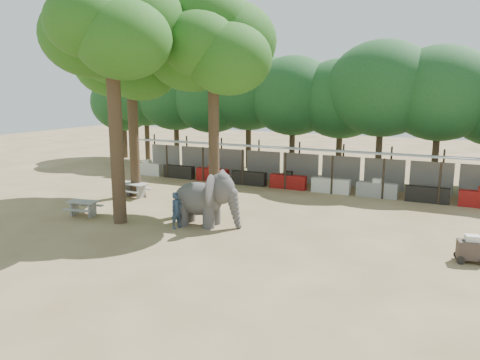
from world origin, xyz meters
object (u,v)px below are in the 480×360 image
at_px(yard_tree_back, 212,45).
at_px(handler, 177,210).
at_px(yard_tree_center, 111,25).
at_px(picnic_table_near, 83,206).
at_px(picnic_table_far, 134,188).
at_px(elephant, 206,198).
at_px(yard_tree_left, 131,56).
at_px(cart_front, 471,249).

xyz_separation_m(yard_tree_back, handler, (0.14, -3.79, -7.69)).
relative_size(yard_tree_center, picnic_table_near, 6.68).
bearing_deg(picnic_table_far, handler, -29.85).
relative_size(yard_tree_back, handler, 6.67).
bearing_deg(elephant, yard_tree_left, 145.74).
bearing_deg(picnic_table_near, cart_front, -6.82).
relative_size(yard_tree_left, handler, 6.47).
distance_m(yard_tree_back, picnic_table_near, 10.48).
bearing_deg(yard_tree_back, picnic_table_far, 175.23).
height_order(handler, picnic_table_near, handler).
xyz_separation_m(yard_tree_back, elephant, (1.14, -2.75, -7.24)).
xyz_separation_m(yard_tree_left, picnic_table_far, (0.28, -0.52, -7.67)).
bearing_deg(picnic_table_far, cart_front, -3.45).
distance_m(elephant, handler, 1.50).
relative_size(yard_tree_back, cart_front, 9.54).
bearing_deg(yard_tree_back, yard_tree_center, -126.86).
relative_size(elephant, handler, 2.03).
relative_size(elephant, picnic_table_near, 1.92).
relative_size(yard_tree_left, picnic_table_far, 6.21).
bearing_deg(cart_front, elephant, 169.55).
distance_m(yard_tree_left, yard_tree_back, 6.09).
relative_size(yard_tree_left, elephant, 3.19).
distance_m(picnic_table_near, cart_front, 17.82).
height_order(elephant, cart_front, elephant).
bearing_deg(yard_tree_left, elephant, -27.74).
relative_size(handler, cart_front, 1.43).
xyz_separation_m(yard_tree_back, picnic_table_near, (-5.34, -4.08, -8.03)).
xyz_separation_m(elephant, cart_front, (11.28, 0.15, -0.78)).
distance_m(elephant, picnic_table_far, 7.62).
xyz_separation_m(yard_tree_center, picnic_table_near, (-2.34, -0.08, -8.70)).
bearing_deg(yard_tree_back, cart_front, -11.84).
bearing_deg(cart_front, yard_tree_back, 156.94).
bearing_deg(picnic_table_near, elephant, -0.00).
xyz_separation_m(yard_tree_left, handler, (6.14, -4.79, -7.35)).
bearing_deg(elephant, cart_front, -5.75).
bearing_deg(picnic_table_near, yard_tree_left, 85.78).
height_order(handler, cart_front, handler).
distance_m(picnic_table_far, cart_front, 18.40).
bearing_deg(yard_tree_center, picnic_table_near, -178.03).
bearing_deg(picnic_table_far, yard_tree_back, 1.42).
bearing_deg(picnic_table_far, elephant, -19.04).
bearing_deg(yard_tree_left, picnic_table_near, -82.64).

